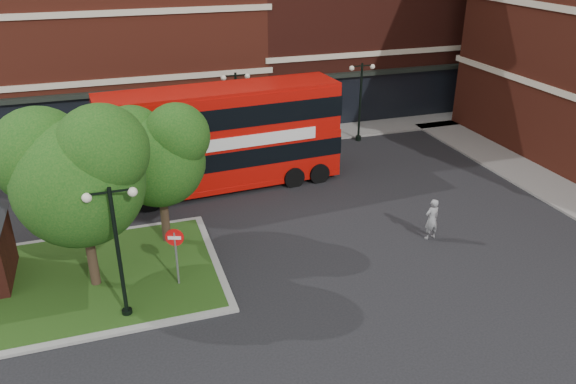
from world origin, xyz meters
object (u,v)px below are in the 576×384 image
object	(u,v)px
car_white	(273,138)
woman	(432,219)
car_silver	(206,140)
bus	(222,131)

from	to	relation	value
car_white	woman	bearing A→B (deg)	-162.01
car_silver	car_white	bearing A→B (deg)	-104.82
bus	car_white	world-z (taller)	bus
bus	car_white	bearing A→B (deg)	43.57
bus	car_silver	bearing A→B (deg)	85.00
woman	car_white	xyz separation A→B (m)	(-3.38, 12.75, -0.16)
woman	car_white	world-z (taller)	woman
bus	car_silver	xyz separation A→B (m)	(0.11, 5.69, -2.40)
bus	woman	size ratio (longest dim) A/B	6.53
woman	car_silver	distance (m)	15.82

